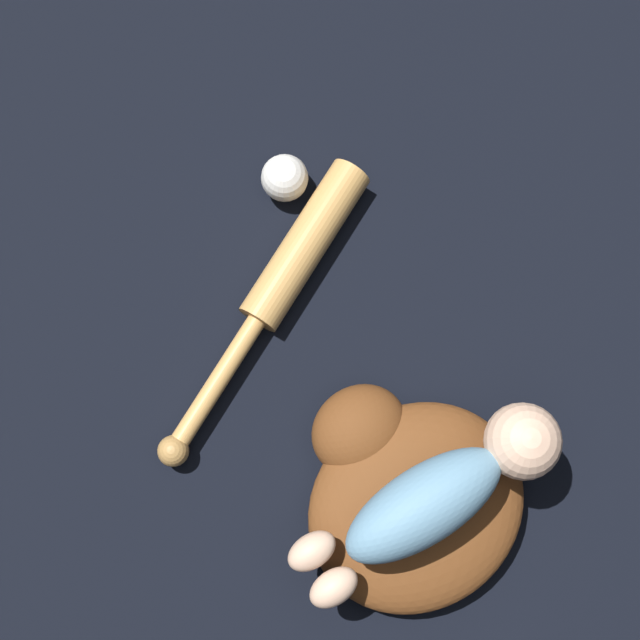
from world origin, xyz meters
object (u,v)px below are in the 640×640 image
at_px(baby_figure, 445,491).
at_px(baseball, 285,178).
at_px(baseball_glove, 406,493).
at_px(baseball_bat, 285,276).

bearing_deg(baby_figure, baseball, 86.73).
relative_size(baseball_glove, baseball_bat, 0.78).
bearing_deg(baseball, baseball_glove, -97.57).
xyz_separation_m(baseball_glove, baseball, (0.06, 0.48, -0.01)).
distance_m(baseball_glove, baseball_bat, 0.35).
bearing_deg(baseball_glove, baseball_bat, 90.69).
distance_m(baseball_glove, baby_figure, 0.10).
height_order(baby_figure, baseball, baby_figure).
distance_m(baby_figure, baseball_bat, 0.39).
height_order(baseball_glove, baseball_bat, baseball_glove).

